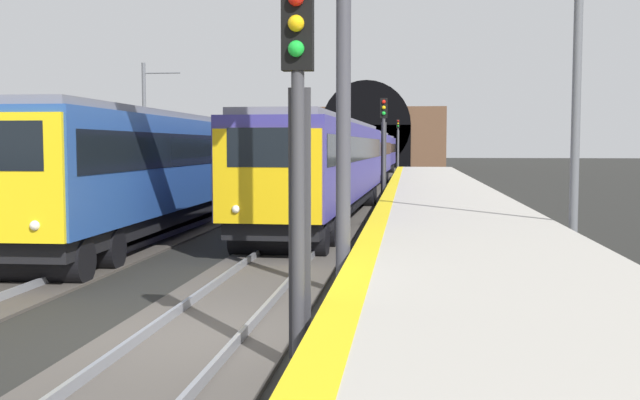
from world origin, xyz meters
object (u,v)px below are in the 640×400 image
at_px(railway_signal_near, 298,140).
at_px(railway_signal_mid, 384,139).
at_px(railway_signal_far, 398,139).
at_px(train_main_approaching, 361,156).
at_px(catenary_mast_near, 575,96).
at_px(catenary_mast_far, 145,127).
at_px(train_adjacent_platform, 275,156).

relative_size(railway_signal_near, railway_signal_mid, 0.90).
bearing_deg(railway_signal_far, railway_signal_mid, 0.00).
height_order(train_main_approaching, railway_signal_mid, railway_signal_mid).
xyz_separation_m(railway_signal_near, railway_signal_far, (79.78, 0.00, 0.61)).
bearing_deg(railway_signal_mid, catenary_mast_near, 15.10).
bearing_deg(catenary_mast_far, railway_signal_mid, -99.54).
distance_m(railway_signal_near, railway_signal_far, 79.78).
relative_size(railway_signal_far, catenary_mast_near, 0.74).
relative_size(railway_signal_near, catenary_mast_near, 0.60).
relative_size(train_adjacent_platform, railway_signal_far, 10.51).
relative_size(train_adjacent_platform, catenary_mast_near, 7.79).
distance_m(railway_signal_mid, catenary_mast_near, 20.92).
bearing_deg(train_main_approaching, catenary_mast_far, -59.13).
bearing_deg(catenary_mast_near, train_adjacent_platform, 25.80).
bearing_deg(train_adjacent_platform, railway_signal_mid, 52.15).
height_order(train_main_approaching, catenary_mast_near, catenary_mast_near).
bearing_deg(railway_signal_far, railway_signal_near, 0.00).
height_order(train_main_approaching, catenary_mast_far, catenary_mast_far).
height_order(train_main_approaching, railway_signal_near, railway_signal_near).
height_order(railway_signal_mid, catenary_mast_far, catenary_mast_far).
relative_size(train_adjacent_platform, railway_signal_near, 12.93).
xyz_separation_m(railway_signal_mid, catenary_mast_far, (2.34, 13.94, 0.70)).
xyz_separation_m(catenary_mast_near, catenary_mast_far, (22.53, 19.39, -0.17)).
relative_size(train_adjacent_platform, catenary_mast_far, 8.19).
bearing_deg(railway_signal_near, train_adjacent_platform, -169.20).
bearing_deg(train_main_approaching, railway_signal_mid, 12.38).
xyz_separation_m(train_main_approaching, railway_signal_mid, (-9.19, -1.76, 1.04)).
height_order(train_adjacent_platform, catenary_mast_far, catenary_mast_far).
height_order(train_main_approaching, railway_signal_far, railway_signal_far).
xyz_separation_m(train_main_approaching, railway_signal_far, (40.25, -1.76, 1.36)).
xyz_separation_m(train_adjacent_platform, railway_signal_far, (44.40, -6.75, 1.34)).
height_order(train_adjacent_platform, railway_signal_near, railway_signal_near).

